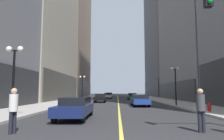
% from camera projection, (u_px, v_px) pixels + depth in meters
% --- Properties ---
extents(ground_plane, '(200.00, 200.00, 0.00)m').
position_uv_depth(ground_plane, '(118.00, 100.00, 39.04)').
color(ground_plane, '#2D2D30').
extents(sidewalk_left, '(4.50, 78.00, 0.15)m').
position_uv_depth(sidewalk_left, '(76.00, 100.00, 39.27)').
color(sidewalk_left, '#ADA8A0').
rests_on(sidewalk_left, ground).
extents(sidewalk_right, '(4.50, 78.00, 0.15)m').
position_uv_depth(sidewalk_right, '(161.00, 100.00, 38.84)').
color(sidewalk_right, '#ADA8A0').
rests_on(sidewalk_right, ground).
extents(lane_centre_stripe, '(0.16, 70.00, 0.01)m').
position_uv_depth(lane_centre_stripe, '(118.00, 100.00, 39.05)').
color(lane_centre_stripe, '#E5D64C').
rests_on(lane_centre_stripe, ground).
extents(building_left_far, '(11.34, 26.00, 62.75)m').
position_uv_depth(building_left_far, '(70.00, 3.00, 67.59)').
color(building_left_far, gray).
rests_on(building_left_far, ground).
extents(building_right_mid, '(14.85, 24.00, 28.16)m').
position_uv_depth(building_right_mid, '(209.00, 28.00, 39.55)').
color(building_right_mid, gray).
rests_on(building_right_mid, ground).
extents(car_navy, '(1.79, 4.78, 1.32)m').
position_uv_depth(car_navy, '(75.00, 107.00, 12.51)').
color(car_navy, '#141E4C').
rests_on(car_navy, ground).
extents(car_blue, '(1.86, 4.53, 1.32)m').
position_uv_depth(car_blue, '(140.00, 100.00, 22.72)').
color(car_blue, navy).
rests_on(car_blue, ground).
extents(car_black, '(1.87, 4.46, 1.32)m').
position_uv_depth(car_black, '(100.00, 97.00, 31.18)').
color(car_black, black).
rests_on(car_black, ground).
extents(car_green, '(1.81, 4.16, 1.32)m').
position_uv_depth(car_green, '(132.00, 96.00, 39.84)').
color(car_green, '#196038').
rests_on(car_green, ground).
extents(car_silver, '(2.07, 4.06, 1.32)m').
position_uv_depth(car_silver, '(108.00, 95.00, 47.41)').
color(car_silver, '#B7B7BC').
rests_on(car_silver, ground).
extents(car_yellow, '(1.79, 4.64, 1.32)m').
position_uv_depth(car_yellow, '(109.00, 95.00, 56.87)').
color(car_yellow, yellow).
rests_on(car_yellow, ground).
extents(pedestrian_in_white_shirt, '(0.47, 0.47, 1.82)m').
position_uv_depth(pedestrian_in_white_shirt, '(13.00, 107.00, 8.12)').
color(pedestrian_in_white_shirt, black).
rests_on(pedestrian_in_white_shirt, ground).
extents(pedestrian_with_orange_bag, '(0.35, 0.35, 1.80)m').
position_uv_depth(pedestrian_with_orange_bag, '(201.00, 107.00, 8.38)').
color(pedestrian_with_orange_bag, black).
rests_on(pedestrian_with_orange_bag, ground).
extents(street_lamp_left_near, '(1.06, 0.36, 4.43)m').
position_uv_depth(street_lamp_left_near, '(14.00, 65.00, 12.19)').
color(street_lamp_left_near, black).
rests_on(street_lamp_left_near, ground).
extents(street_lamp_left_far, '(1.06, 0.36, 4.43)m').
position_uv_depth(street_lamp_left_far, '(82.00, 82.00, 35.97)').
color(street_lamp_left_far, black).
rests_on(street_lamp_left_far, ground).
extents(street_lamp_right_mid, '(1.06, 0.36, 4.43)m').
position_uv_depth(street_lamp_right_mid, '(175.00, 77.00, 22.72)').
color(street_lamp_right_mid, black).
rests_on(street_lamp_right_mid, ground).
extents(fire_hydrant_right, '(0.28, 0.28, 0.80)m').
position_uv_depth(fire_hydrant_right, '(209.00, 108.00, 15.44)').
color(fire_hydrant_right, red).
rests_on(fire_hydrant_right, ground).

